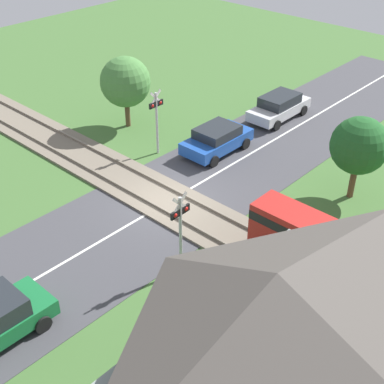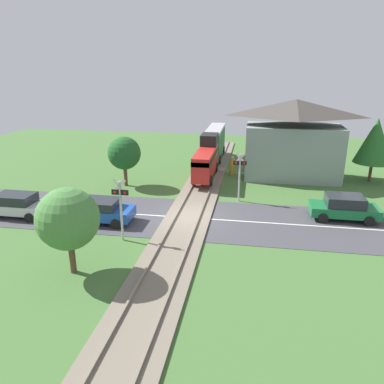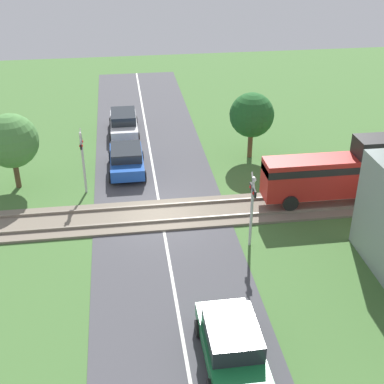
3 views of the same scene
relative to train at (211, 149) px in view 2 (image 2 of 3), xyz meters
name	(u,v)px [view 2 (image 2 of 3)]	position (x,y,z in m)	size (l,w,h in m)	color
ground_plane	(188,218)	(0.00, -11.78, -1.86)	(60.00, 60.00, 0.00)	#426B33
road_surface	(188,218)	(0.00, -11.78, -1.85)	(48.00, 6.40, 0.02)	#424247
track_bed	(188,217)	(0.00, -11.78, -1.79)	(2.80, 48.00, 0.24)	#756B5B
train	(211,149)	(0.00, 0.00, 0.00)	(1.58, 13.36, 3.18)	red
car_near_crossing	(100,210)	(-5.05, -13.22, -1.11)	(3.89, 1.96, 1.40)	#1E4CA8
car_far_side	(344,207)	(9.37, -10.34, -1.08)	(3.99, 1.96, 1.50)	#197038
car_behind_queue	(16,205)	(-10.56, -13.22, -1.10)	(4.18, 1.84, 1.44)	silver
crossing_signal_west_approach	(121,202)	(-2.91, -15.39, 0.32)	(0.90, 0.18, 3.42)	#B7B7B7
crossing_signal_east_approach	(240,171)	(2.91, -8.18, 0.32)	(0.90, 0.18, 3.42)	#B7B7B7
station_building	(293,141)	(6.90, -1.69, 1.27)	(8.15, 4.40, 6.42)	gray
pedestrian_by_station	(232,166)	(2.03, -1.53, -1.12)	(0.40, 0.40, 1.62)	gold
tree_by_station	(375,141)	(13.18, -1.61, 1.45)	(2.98, 2.98, 5.10)	brown
tree_roadside_hedge	(124,153)	(-5.96, -6.07, 0.72)	(2.52, 2.52, 3.85)	brown
tree_beyond_track	(68,219)	(-4.00, -18.91, 0.75)	(2.75, 2.75, 3.99)	brown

